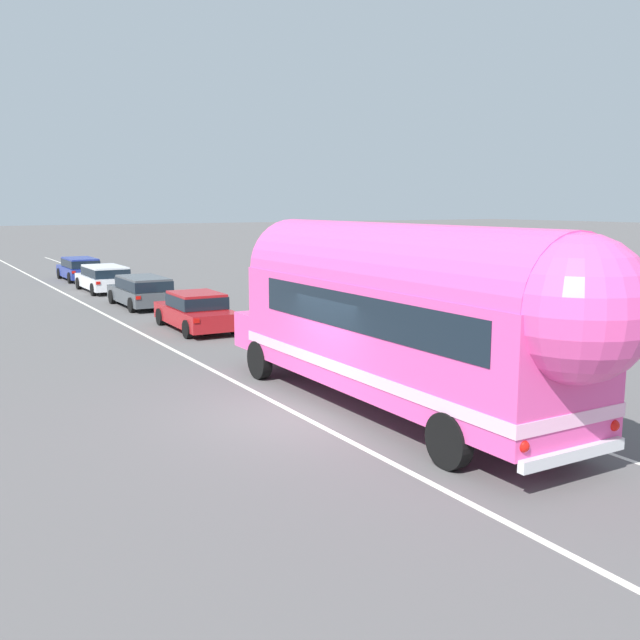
# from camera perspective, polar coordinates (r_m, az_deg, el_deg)

# --- Properties ---
(ground_plane) EXTENTS (300.00, 300.00, 0.00)m
(ground_plane) POSITION_cam_1_polar(r_m,az_deg,el_deg) (15.70, -1.52, -7.59)
(ground_plane) COLOR #565454
(lane_markings) EXTENTS (3.87, 80.00, 0.01)m
(lane_markings) POSITION_cam_1_polar(r_m,az_deg,el_deg) (27.10, -10.64, -0.60)
(lane_markings) COLOR silver
(lane_markings) RESTS_ON ground
(painted_bus) EXTENTS (2.62, 12.07, 4.12)m
(painted_bus) POSITION_cam_1_polar(r_m,az_deg,el_deg) (15.20, 6.86, 0.70)
(painted_bus) COLOR #EA4C9E
(painted_bus) RESTS_ON ground
(car_lead) EXTENTS (2.00, 4.62, 1.37)m
(car_lead) POSITION_cam_1_polar(r_m,az_deg,el_deg) (26.49, -9.75, 0.81)
(car_lead) COLOR #A5191E
(car_lead) RESTS_ON ground
(car_second) EXTENTS (1.94, 4.60, 1.37)m
(car_second) POSITION_cam_1_polar(r_m,az_deg,el_deg) (32.79, -13.87, 2.35)
(car_second) COLOR #474C51
(car_second) RESTS_ON ground
(car_third) EXTENTS (2.03, 4.67, 1.37)m
(car_third) POSITION_cam_1_polar(r_m,az_deg,el_deg) (39.08, -16.68, 3.30)
(car_third) COLOR white
(car_third) RESTS_ON ground
(car_fourth) EXTENTS (1.89, 4.51, 1.37)m
(car_fourth) POSITION_cam_1_polar(r_m,az_deg,el_deg) (45.30, -18.45, 3.96)
(car_fourth) COLOR navy
(car_fourth) RESTS_ON ground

